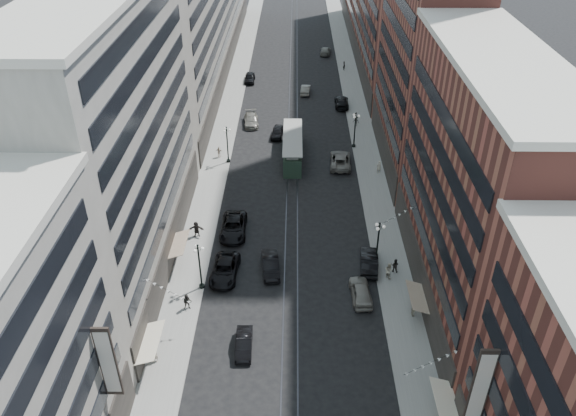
{
  "coord_description": "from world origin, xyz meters",
  "views": [
    {
      "loc": [
        0.27,
        -15.85,
        38.92
      ],
      "look_at": [
        -0.39,
        35.64,
        5.0
      ],
      "focal_mm": 35.0,
      "sensor_mm": 36.0,
      "label": 1
    }
  ],
  "objects_px": {
    "car_extra_0": "(271,265)",
    "car_11": "(340,160)",
    "car_10": "(369,261)",
    "car_9": "(250,78)",
    "pedestrian_8": "(379,167)",
    "pedestrian_extra_2": "(389,270)",
    "pedestrian_5": "(196,229)",
    "car_14": "(305,90)",
    "pedestrian_extra_0": "(344,66)",
    "car_12": "(342,102)",
    "pedestrian_7": "(395,265)",
    "car_2": "(225,270)",
    "car_7": "(233,227)",
    "car_extra_1": "(325,51)",
    "car_4": "(361,291)",
    "pedestrian_2": "(187,302)",
    "pedestrian_extra_1": "(155,355)",
    "lamppost_se_far": "(378,242)",
    "car_13": "(277,132)",
    "streetcar": "(293,148)",
    "car_5": "(244,344)",
    "lamppost_sw_mid": "(227,143)",
    "lamppost_se_mid": "(355,129)",
    "pedestrian_4": "(413,309)",
    "pedestrian_6": "(219,152)",
    "lamppost_sw_far": "(200,265)",
    "car_8": "(251,120)",
    "pedestrian_9": "(356,121)"
  },
  "relations": [
    {
      "from": "car_12",
      "to": "lamppost_se_mid",
      "type": "bearing_deg",
      "value": 94.0
    },
    {
      "from": "lamppost_se_far",
      "to": "pedestrian_2",
      "type": "height_order",
      "value": "lamppost_se_far"
    },
    {
      "from": "car_extra_0",
      "to": "car_4",
      "type": "bearing_deg",
      "value": -30.22
    },
    {
      "from": "lamppost_sw_mid",
      "to": "streetcar",
      "type": "bearing_deg",
      "value": 9.89
    },
    {
      "from": "lamppost_sw_far",
      "to": "car_13",
      "type": "xyz_separation_m",
      "value": [
        6.79,
        35.56,
        -2.34
      ]
    },
    {
      "from": "car_2",
      "to": "lamppost_sw_far",
      "type": "bearing_deg",
      "value": -133.46
    },
    {
      "from": "streetcar",
      "to": "pedestrian_extra_2",
      "type": "bearing_deg",
      "value": -69.01
    },
    {
      "from": "car_8",
      "to": "pedestrian_9",
      "type": "height_order",
      "value": "pedestrian_9"
    },
    {
      "from": "car_7",
      "to": "car_extra_0",
      "type": "xyz_separation_m",
      "value": [
        4.63,
        -6.95,
        -0.07
      ]
    },
    {
      "from": "car_4",
      "to": "pedestrian_4",
      "type": "xyz_separation_m",
      "value": [
        4.81,
        -2.63,
        0.11
      ]
    },
    {
      "from": "car_2",
      "to": "car_9",
      "type": "bearing_deg",
      "value": 94.75
    },
    {
      "from": "car_2",
      "to": "pedestrian_2",
      "type": "height_order",
      "value": "pedestrian_2"
    },
    {
      "from": "pedestrian_4",
      "to": "car_8",
      "type": "relative_size",
      "value": 0.29
    },
    {
      "from": "car_12",
      "to": "pedestrian_7",
      "type": "relative_size",
      "value": 3.5
    },
    {
      "from": "lamppost_se_mid",
      "to": "car_extra_0",
      "type": "bearing_deg",
      "value": -111.35
    },
    {
      "from": "pedestrian_2",
      "to": "car_11",
      "type": "xyz_separation_m",
      "value": [
        16.92,
        29.65,
        -0.18
      ]
    },
    {
      "from": "lamppost_se_far",
      "to": "car_13",
      "type": "height_order",
      "value": "lamppost_se_far"
    },
    {
      "from": "car_extra_0",
      "to": "car_11",
      "type": "bearing_deg",
      "value": 62.7
    },
    {
      "from": "car_10",
      "to": "car_9",
      "type": "bearing_deg",
      "value": -68.13
    },
    {
      "from": "lamppost_se_far",
      "to": "pedestrian_6",
      "type": "distance_m",
      "value": 31.56
    },
    {
      "from": "lamppost_se_far",
      "to": "lamppost_se_mid",
      "type": "distance_m",
      "value": 28.0
    },
    {
      "from": "car_9",
      "to": "car_extra_1",
      "type": "bearing_deg",
      "value": 47.79
    },
    {
      "from": "car_8",
      "to": "car_extra_0",
      "type": "relative_size",
      "value": 1.11
    },
    {
      "from": "pedestrian_8",
      "to": "pedestrian_extra_2",
      "type": "distance_m",
      "value": 22.24
    },
    {
      "from": "streetcar",
      "to": "car_extra_1",
      "type": "height_order",
      "value": "streetcar"
    },
    {
      "from": "car_9",
      "to": "lamppost_sw_mid",
      "type": "bearing_deg",
      "value": -91.42
    },
    {
      "from": "lamppost_se_far",
      "to": "pedestrian_extra_0",
      "type": "height_order",
      "value": "lamppost_se_far"
    },
    {
      "from": "lamppost_sw_mid",
      "to": "car_extra_0",
      "type": "relative_size",
      "value": 1.12
    },
    {
      "from": "car_4",
      "to": "car_5",
      "type": "relative_size",
      "value": 1.17
    },
    {
      "from": "car_14",
      "to": "pedestrian_extra_0",
      "type": "distance_m",
      "value": 14.46
    },
    {
      "from": "pedestrian_2",
      "to": "pedestrian_extra_2",
      "type": "distance_m",
      "value": 21.0
    },
    {
      "from": "streetcar",
      "to": "pedestrian_extra_0",
      "type": "bearing_deg",
      "value": 74.72
    },
    {
      "from": "pedestrian_7",
      "to": "pedestrian_8",
      "type": "bearing_deg",
      "value": -71.38
    },
    {
      "from": "car_2",
      "to": "car_4",
      "type": "bearing_deg",
      "value": -9.72
    },
    {
      "from": "pedestrian_8",
      "to": "pedestrian_5",
      "type": "bearing_deg",
      "value": 18.1
    },
    {
      "from": "lamppost_se_mid",
      "to": "pedestrian_4",
      "type": "distance_m",
      "value": 36.03
    },
    {
      "from": "car_4",
      "to": "pedestrian_extra_1",
      "type": "height_order",
      "value": "pedestrian_extra_1"
    },
    {
      "from": "pedestrian_8",
      "to": "car_12",
      "type": "bearing_deg",
      "value": -96.59
    },
    {
      "from": "car_extra_0",
      "to": "car_extra_1",
      "type": "distance_m",
      "value": 73.65
    },
    {
      "from": "pedestrian_extra_0",
      "to": "pedestrian_extra_1",
      "type": "height_order",
      "value": "pedestrian_extra_0"
    },
    {
      "from": "car_7",
      "to": "car_14",
      "type": "distance_m",
      "value": 44.58
    },
    {
      "from": "lamppost_se_far",
      "to": "car_4",
      "type": "bearing_deg",
      "value": -112.23
    },
    {
      "from": "car_10",
      "to": "pedestrian_extra_0",
      "type": "height_order",
      "value": "pedestrian_extra_0"
    },
    {
      "from": "lamppost_sw_far",
      "to": "car_4",
      "type": "xyz_separation_m",
      "value": [
        16.26,
        -1.24,
        -2.26
      ]
    },
    {
      "from": "lamppost_se_mid",
      "to": "car_9",
      "type": "distance_m",
      "value": 32.46
    },
    {
      "from": "car_extra_1",
      "to": "pedestrian_6",
      "type": "bearing_deg",
      "value": 76.12
    },
    {
      "from": "car_12",
      "to": "pedestrian_extra_0",
      "type": "distance_m",
      "value": 18.02
    },
    {
      "from": "car_2",
      "to": "car_4",
      "type": "height_order",
      "value": "car_4"
    },
    {
      "from": "streetcar",
      "to": "pedestrian_4",
      "type": "xyz_separation_m",
      "value": [
        11.87,
        -32.47,
        -0.63
      ]
    },
    {
      "from": "car_14",
      "to": "pedestrian_5",
      "type": "relative_size",
      "value": 2.35
    }
  ]
}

